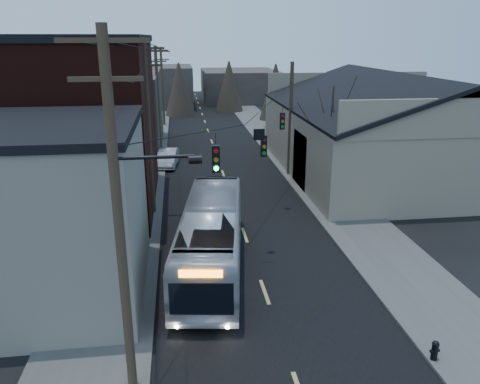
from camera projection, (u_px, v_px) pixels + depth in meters
name	position (u px, v px, depth m)	size (l,w,h in m)	color
road_surface	(219.00, 161.00, 40.31)	(9.00, 110.00, 0.02)	black
sidewalk_left	(142.00, 163.00, 39.48)	(4.00, 110.00, 0.12)	#474744
sidewalk_right	(292.00, 158.00, 41.10)	(4.00, 110.00, 0.12)	#474744
building_clapboard	(36.00, 216.00, 18.33)	(8.00, 8.00, 7.00)	gray
building_brick	(66.00, 128.00, 28.08)	(10.00, 12.00, 10.00)	black
building_left_far	(111.00, 112.00, 43.67)	(9.00, 14.00, 7.00)	#36312B
warehouse	(390.00, 138.00, 36.37)	(16.16, 20.60, 7.73)	gray
building_far_left	(159.00, 86.00, 71.55)	(10.00, 12.00, 6.00)	#36312B
building_far_right	(239.00, 85.00, 78.03)	(12.00, 14.00, 5.00)	#36312B
bare_tree	(330.00, 143.00, 30.57)	(0.40, 0.40, 7.20)	black
utility_lines	(181.00, 115.00, 32.85)	(11.24, 45.28, 10.50)	#382B1E
bus	(212.00, 236.00, 21.30)	(2.59, 11.06, 3.08)	#B2B6BF
parked_car	(168.00, 158.00, 38.59)	(1.48, 4.24, 1.40)	#B4B6BD
fire_hydrant	(435.00, 349.00, 15.24)	(0.32, 0.24, 0.69)	black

